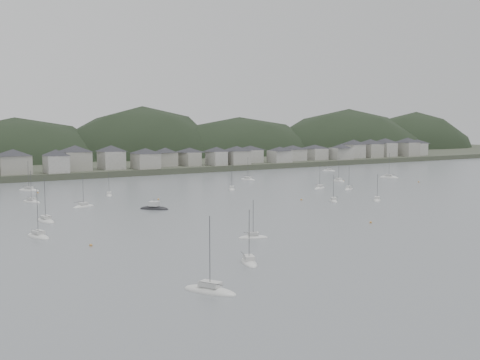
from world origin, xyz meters
TOP-DOWN VIEW (x-y plane):
  - ground at (0.00, 0.00)m, footprint 900.00×900.00m
  - far_shore_land at (0.00, 295.00)m, footprint 900.00×250.00m
  - forested_ridge at (4.83, 269.40)m, footprint 851.55×103.94m
  - waterfront_town at (50.59, 183.34)m, footprint 451.48×28.46m
  - moored_fleet at (-3.70, 57.05)m, footprint 231.46×170.99m
  - motor_launch_far at (-38.07, 64.31)m, footprint 8.62×8.92m
  - mooring_buoys at (6.17, 58.56)m, footprint 166.66×128.15m

SIDE VIEW (x-z plane):
  - forested_ridge at x=4.83m, z-range -62.57..40.00m
  - ground at x=0.00m, z-range 0.00..0.00m
  - mooring_buoys at x=6.17m, z-range -0.20..0.50m
  - moored_fleet at x=-3.70m, z-range -6.35..6.70m
  - motor_launch_far at x=-38.07m, z-range -1.80..2.36m
  - far_shore_land at x=0.00m, z-range 0.00..3.00m
  - waterfront_town at x=50.59m, z-range 2.20..15.12m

